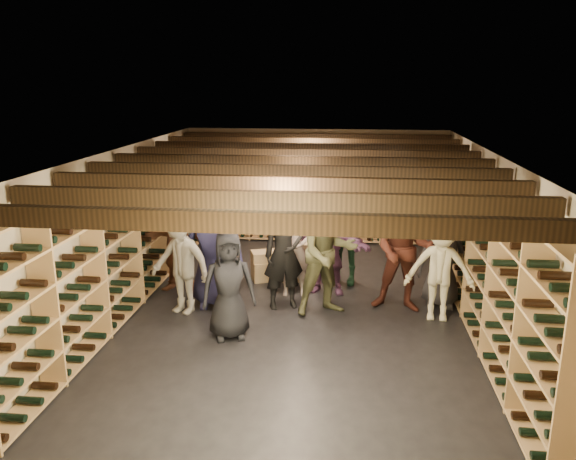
# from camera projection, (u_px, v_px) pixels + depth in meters

# --- Properties ---
(ground) EXTENTS (8.00, 8.00, 0.00)m
(ground) POSITION_uv_depth(u_px,v_px,m) (298.00, 310.00, 8.56)
(ground) COLOR black
(ground) RESTS_ON ground
(walls) EXTENTS (5.52, 8.02, 2.40)m
(walls) POSITION_uv_depth(u_px,v_px,m) (298.00, 234.00, 8.25)
(walls) COLOR #B5A98D
(walls) RESTS_ON ground
(ceiling) EXTENTS (5.50, 8.00, 0.01)m
(ceiling) POSITION_uv_depth(u_px,v_px,m) (299.00, 153.00, 7.94)
(ceiling) COLOR beige
(ceiling) RESTS_ON walls
(ceiling_joists) EXTENTS (5.40, 7.12, 0.18)m
(ceiling_joists) POSITION_uv_depth(u_px,v_px,m) (298.00, 162.00, 7.98)
(ceiling_joists) COLOR black
(ceiling_joists) RESTS_ON ground
(wine_rack_left) EXTENTS (0.32, 7.50, 2.15)m
(wine_rack_left) POSITION_uv_depth(u_px,v_px,m) (131.00, 237.00, 8.56)
(wine_rack_left) COLOR tan
(wine_rack_left) RESTS_ON ground
(wine_rack_right) EXTENTS (0.32, 7.50, 2.15)m
(wine_rack_right) POSITION_uv_depth(u_px,v_px,m) (477.00, 248.00, 8.01)
(wine_rack_right) COLOR tan
(wine_rack_right) RESTS_ON ground
(wine_rack_back) EXTENTS (4.70, 0.30, 2.15)m
(wine_rack_back) POSITION_uv_depth(u_px,v_px,m) (315.00, 192.00, 11.96)
(wine_rack_back) COLOR tan
(wine_rack_back) RESTS_ON ground
(crate_stack_left) EXTENTS (0.59, 0.51, 0.68)m
(crate_stack_left) POSITION_uv_depth(u_px,v_px,m) (295.00, 262.00, 9.74)
(crate_stack_left) COLOR #A38A56
(crate_stack_left) RESTS_ON ground
(crate_stack_right) EXTENTS (0.59, 0.49, 0.51)m
(crate_stack_right) POSITION_uv_depth(u_px,v_px,m) (267.00, 265.00, 9.82)
(crate_stack_right) COLOR #A38A56
(crate_stack_right) RESTS_ON ground
(crate_loose) EXTENTS (0.52, 0.37, 0.17)m
(crate_loose) POSITION_uv_depth(u_px,v_px,m) (317.00, 257.00, 10.83)
(crate_loose) COLOR #A38A56
(crate_loose) RESTS_ON ground
(person_0) EXTENTS (0.83, 0.67, 1.48)m
(person_0) POSITION_uv_depth(u_px,v_px,m) (229.00, 286.00, 7.49)
(person_0) COLOR black
(person_0) RESTS_ON ground
(person_1) EXTENTS (0.74, 0.62, 1.72)m
(person_1) POSITION_uv_depth(u_px,v_px,m) (284.00, 254.00, 8.46)
(person_1) COLOR black
(person_1) RESTS_ON ground
(person_2) EXTENTS (1.14, 1.04, 1.90)m
(person_2) POSITION_uv_depth(u_px,v_px,m) (328.00, 253.00, 8.22)
(person_2) COLOR #505232
(person_2) RESTS_ON ground
(person_3) EXTENTS (1.06, 0.69, 1.55)m
(person_3) POSITION_uv_depth(u_px,v_px,m) (440.00, 269.00, 8.05)
(person_3) COLOR beige
(person_3) RESTS_ON ground
(person_5) EXTENTS (1.49, 0.58, 1.57)m
(person_5) POSITION_uv_depth(u_px,v_px,m) (178.00, 244.00, 9.21)
(person_5) COLOR brown
(person_5) RESTS_ON ground
(person_6) EXTENTS (1.02, 0.77, 1.89)m
(person_6) POSITION_uv_depth(u_px,v_px,m) (214.00, 246.00, 8.54)
(person_6) COLOR #22224A
(person_6) RESTS_ON ground
(person_7) EXTENTS (0.60, 0.44, 1.53)m
(person_7) POSITION_uv_depth(u_px,v_px,m) (295.00, 250.00, 8.99)
(person_7) COLOR gray
(person_7) RESTS_ON ground
(person_8) EXTENTS (1.03, 0.86, 1.91)m
(person_8) POSITION_uv_depth(u_px,v_px,m) (405.00, 250.00, 8.34)
(person_8) COLOR #4D2118
(person_8) RESTS_ON ground
(person_9) EXTENTS (1.20, 0.95, 1.62)m
(person_9) POSITION_uv_depth(u_px,v_px,m) (181.00, 261.00, 8.28)
(person_9) COLOR #A09D91
(person_9) RESTS_ON ground
(person_10) EXTENTS (1.01, 0.51, 1.66)m
(person_10) POSITION_uv_depth(u_px,v_px,m) (345.00, 236.00, 9.53)
(person_10) COLOR #214A31
(person_10) RESTS_ON ground
(person_11) EXTENTS (1.49, 0.67, 1.55)m
(person_11) POSITION_uv_depth(u_px,v_px,m) (328.00, 247.00, 9.11)
(person_11) COLOR #8E578C
(person_11) RESTS_ON ground
(person_12) EXTENTS (0.77, 0.53, 1.51)m
(person_12) POSITION_uv_depth(u_px,v_px,m) (443.00, 259.00, 8.56)
(person_12) COLOR #343338
(person_12) RESTS_ON ground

